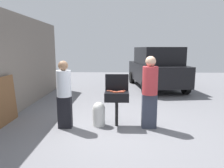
{
  "coord_description": "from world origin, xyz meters",
  "views": [
    {
      "loc": [
        0.03,
        -4.93,
        1.96
      ],
      "look_at": [
        -0.16,
        0.58,
        1.0
      ],
      "focal_mm": 32.85,
      "sensor_mm": 36.0,
      "label": 1
    }
  ],
  "objects_px": {
    "bbq_grill": "(117,97)",
    "person_left": "(64,92)",
    "hot_dog_2": "(113,91)",
    "hot_dog_5": "(120,91)",
    "hot_dog_4": "(123,91)",
    "hot_dog_3": "(109,91)",
    "hot_dog_7": "(120,92)",
    "hot_dog_1": "(116,92)",
    "hot_dog_0": "(115,92)",
    "parked_minivan": "(156,68)",
    "leaning_board": "(6,100)",
    "person_right": "(150,90)",
    "propane_tank": "(99,113)",
    "hot_dog_6": "(122,92)"
  },
  "relations": [
    {
      "from": "hot_dog_1",
      "to": "hot_dog_4",
      "type": "height_order",
      "value": "same"
    },
    {
      "from": "hot_dog_6",
      "to": "person_left",
      "type": "relative_size",
      "value": 0.08
    },
    {
      "from": "hot_dog_0",
      "to": "person_left",
      "type": "bearing_deg",
      "value": -176.65
    },
    {
      "from": "hot_dog_3",
      "to": "hot_dog_5",
      "type": "distance_m",
      "value": 0.29
    },
    {
      "from": "hot_dog_2",
      "to": "person_left",
      "type": "height_order",
      "value": "person_left"
    },
    {
      "from": "hot_dog_0",
      "to": "leaning_board",
      "type": "bearing_deg",
      "value": 175.54
    },
    {
      "from": "hot_dog_4",
      "to": "propane_tank",
      "type": "relative_size",
      "value": 0.21
    },
    {
      "from": "hot_dog_6",
      "to": "hot_dog_7",
      "type": "xyz_separation_m",
      "value": [
        -0.04,
        0.03,
        0.0
      ]
    },
    {
      "from": "bbq_grill",
      "to": "hot_dog_1",
      "type": "distance_m",
      "value": 0.17
    },
    {
      "from": "hot_dog_0",
      "to": "parked_minivan",
      "type": "relative_size",
      "value": 0.03
    },
    {
      "from": "hot_dog_6",
      "to": "person_right",
      "type": "distance_m",
      "value": 0.69
    },
    {
      "from": "bbq_grill",
      "to": "hot_dog_0",
      "type": "height_order",
      "value": "hot_dog_0"
    },
    {
      "from": "propane_tank",
      "to": "person_left",
      "type": "height_order",
      "value": "person_left"
    },
    {
      "from": "hot_dog_1",
      "to": "hot_dog_2",
      "type": "relative_size",
      "value": 1.0
    },
    {
      "from": "hot_dog_6",
      "to": "parked_minivan",
      "type": "xyz_separation_m",
      "value": [
        1.77,
        5.25,
        0.13
      ]
    },
    {
      "from": "hot_dog_0",
      "to": "parked_minivan",
      "type": "bearing_deg",
      "value": 69.98
    },
    {
      "from": "hot_dog_2",
      "to": "person_right",
      "type": "xyz_separation_m",
      "value": [
        0.91,
        -0.1,
        0.07
      ]
    },
    {
      "from": "hot_dog_2",
      "to": "propane_tank",
      "type": "bearing_deg",
      "value": 179.89
    },
    {
      "from": "propane_tank",
      "to": "person_right",
      "type": "xyz_separation_m",
      "value": [
        1.26,
        -0.1,
        0.65
      ]
    },
    {
      "from": "hot_dog_0",
      "to": "person_left",
      "type": "relative_size",
      "value": 0.08
    },
    {
      "from": "hot_dog_3",
      "to": "hot_dog_2",
      "type": "bearing_deg",
      "value": -41.32
    },
    {
      "from": "hot_dog_6",
      "to": "leaning_board",
      "type": "xyz_separation_m",
      "value": [
        -3.03,
        0.19,
        -0.28
      ]
    },
    {
      "from": "hot_dog_1",
      "to": "hot_dog_4",
      "type": "bearing_deg",
      "value": 37.98
    },
    {
      "from": "hot_dog_1",
      "to": "hot_dog_4",
      "type": "distance_m",
      "value": 0.22
    },
    {
      "from": "propane_tank",
      "to": "person_right",
      "type": "relative_size",
      "value": 0.35
    },
    {
      "from": "hot_dog_7",
      "to": "person_right",
      "type": "relative_size",
      "value": 0.07
    },
    {
      "from": "propane_tank",
      "to": "hot_dog_6",
      "type": "bearing_deg",
      "value": -5.79
    },
    {
      "from": "hot_dog_4",
      "to": "propane_tank",
      "type": "height_order",
      "value": "hot_dog_4"
    },
    {
      "from": "hot_dog_3",
      "to": "person_right",
      "type": "xyz_separation_m",
      "value": [
        0.99,
        -0.18,
        0.07
      ]
    },
    {
      "from": "hot_dog_5",
      "to": "leaning_board",
      "type": "relative_size",
      "value": 0.1
    },
    {
      "from": "hot_dog_1",
      "to": "parked_minivan",
      "type": "relative_size",
      "value": 0.03
    },
    {
      "from": "hot_dog_5",
      "to": "leaning_board",
      "type": "distance_m",
      "value": 3.01
    },
    {
      "from": "hot_dog_5",
      "to": "hot_dog_4",
      "type": "bearing_deg",
      "value": 43.4
    },
    {
      "from": "hot_dog_1",
      "to": "propane_tank",
      "type": "distance_m",
      "value": 0.73
    },
    {
      "from": "person_left",
      "to": "person_right",
      "type": "bearing_deg",
      "value": 1.59
    },
    {
      "from": "hot_dog_3",
      "to": "hot_dog_1",
      "type": "bearing_deg",
      "value": -39.37
    },
    {
      "from": "hot_dog_2",
      "to": "bbq_grill",
      "type": "bearing_deg",
      "value": 1.63
    },
    {
      "from": "bbq_grill",
      "to": "hot_dog_1",
      "type": "xyz_separation_m",
      "value": [
        -0.02,
        -0.07,
        0.15
      ]
    },
    {
      "from": "bbq_grill",
      "to": "leaning_board",
      "type": "xyz_separation_m",
      "value": [
        -2.91,
        0.13,
        -0.12
      ]
    },
    {
      "from": "hot_dog_7",
      "to": "person_left",
      "type": "bearing_deg",
      "value": -174.16
    },
    {
      "from": "person_right",
      "to": "hot_dog_2",
      "type": "bearing_deg",
      "value": 2.5
    },
    {
      "from": "hot_dog_2",
      "to": "parked_minivan",
      "type": "xyz_separation_m",
      "value": [
        1.99,
        5.19,
        0.13
      ]
    },
    {
      "from": "parked_minivan",
      "to": "hot_dog_0",
      "type": "bearing_deg",
      "value": 62.85
    },
    {
      "from": "hot_dog_6",
      "to": "leaning_board",
      "type": "relative_size",
      "value": 0.1
    },
    {
      "from": "person_right",
      "to": "hot_dog_6",
      "type": "bearing_deg",
      "value": 5.27
    },
    {
      "from": "hot_dog_3",
      "to": "person_left",
      "type": "relative_size",
      "value": 0.08
    },
    {
      "from": "hot_dog_3",
      "to": "hot_dog_7",
      "type": "bearing_deg",
      "value": -21.04
    },
    {
      "from": "propane_tank",
      "to": "leaning_board",
      "type": "height_order",
      "value": "leaning_board"
    },
    {
      "from": "bbq_grill",
      "to": "person_left",
      "type": "bearing_deg",
      "value": -172.49
    },
    {
      "from": "hot_dog_1",
      "to": "hot_dog_3",
      "type": "relative_size",
      "value": 1.0
    }
  ]
}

